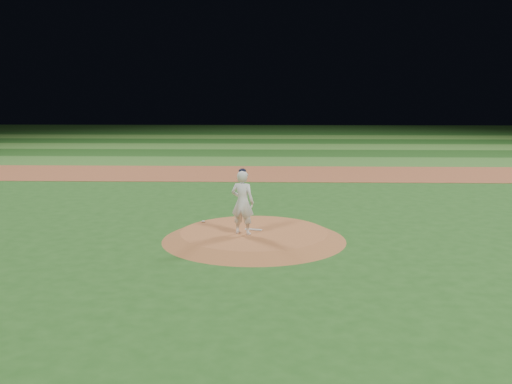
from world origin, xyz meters
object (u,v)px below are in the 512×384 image
Objects in this scene: rosin_bag at (203,221)px; pitcher_on_mound at (243,202)px; pitchers_mound at (254,235)px; pitching_rubber at (253,230)px.

rosin_bag is 2.20m from pitcher_on_mound.
pitchers_mound is 2.04m from rosin_bag.
pitching_rubber is at bearing 96.79° from pitchers_mound.
pitcher_on_mound is at bearing -105.05° from pitching_rubber.
pitchers_mound is 10.62× the size of pitching_rubber.
pitching_rubber is (-0.02, 0.19, 0.14)m from pitchers_mound.
rosin_bag is at bearing 165.52° from pitching_rubber.
rosin_bag reaches higher than pitching_rubber.
pitchers_mound is 0.23m from pitching_rubber.
rosin_bag is 0.05× the size of pitcher_on_mound.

